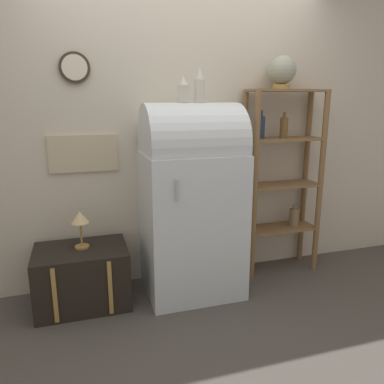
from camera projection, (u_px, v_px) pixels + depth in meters
The scene contains 9 objects.
ground_plane at pixel (200, 302), 2.98m from camera, with size 12.00×12.00×0.00m, color #4C4742.
wall_back at pixel (179, 127), 3.19m from camera, with size 7.00×0.09×2.70m.
refrigerator at pixel (192, 198), 3.01m from camera, with size 0.76×0.67×1.55m.
suitcase_trunk at pixel (82, 276), 2.92m from camera, with size 0.70×0.51×0.46m.
shelf_unit at pixel (282, 173), 3.38m from camera, with size 0.71×0.29×1.66m.
globe at pixel (282, 71), 3.16m from camera, with size 0.24×0.24×0.28m.
vase_left at pixel (183, 90), 2.80m from camera, with size 0.08×0.08×0.19m.
vase_center at pixel (200, 86), 2.83m from camera, with size 0.08×0.08×0.26m.
desk_lamp at pixel (80, 221), 2.83m from camera, with size 0.14×0.14×0.29m.
Camera 1 is at (-0.86, -2.55, 1.57)m, focal length 35.00 mm.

